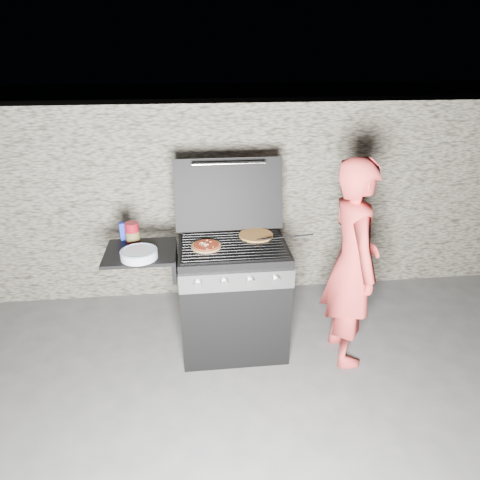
{
  "coord_description": "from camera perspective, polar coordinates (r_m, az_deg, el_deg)",
  "views": [
    {
      "loc": [
        -0.26,
        -2.81,
        2.26
      ],
      "look_at": [
        0.05,
        0.0,
        0.95
      ],
      "focal_mm": 32.0,
      "sensor_mm": 36.0,
      "label": 1
    }
  ],
  "objects": [
    {
      "name": "sauce_jar",
      "position": [
        3.26,
        -14.17,
        0.97
      ],
      "size": [
        0.1,
        0.1,
        0.16
      ],
      "primitive_type": "cylinder",
      "rotation": [
        0.0,
        0.0,
        -0.05
      ],
      "color": "maroon",
      "rests_on": "gas_grill"
    },
    {
      "name": "plate_stack",
      "position": [
        3.03,
        -13.32,
        -1.84
      ],
      "size": [
        0.31,
        0.31,
        0.06
      ],
      "primitive_type": "cylinder",
      "rotation": [
        0.0,
        0.0,
        0.24
      ],
      "color": "silver",
      "rests_on": "gas_grill"
    },
    {
      "name": "ground",
      "position": [
        3.61,
        -0.81,
        -13.84
      ],
      "size": [
        50.0,
        50.0,
        0.0
      ],
      "primitive_type": "plane",
      "color": "slate"
    },
    {
      "name": "person",
      "position": [
        3.21,
        14.69,
        -3.15
      ],
      "size": [
        0.38,
        0.58,
        1.59
      ],
      "primitive_type": "imported",
      "rotation": [
        0.0,
        0.0,
        1.58
      ],
      "color": "#E1413C",
      "rests_on": "ground"
    },
    {
      "name": "pizza_topped",
      "position": [
        3.1,
        -4.53,
        -0.75
      ],
      "size": [
        0.22,
        0.22,
        0.02
      ],
      "primitive_type": null,
      "rotation": [
        0.0,
        0.0,
        -0.02
      ],
      "color": "gold",
      "rests_on": "gas_grill"
    },
    {
      "name": "stone_wall",
      "position": [
        4.1,
        -2.31,
        5.48
      ],
      "size": [
        8.0,
        0.35,
        1.8
      ],
      "primitive_type": "cube",
      "color": "#A29984",
      "rests_on": "ground"
    },
    {
      "name": "tongs",
      "position": [
        3.16,
        5.92,
        0.33
      ],
      "size": [
        0.41,
        0.12,
        0.08
      ],
      "primitive_type": "cylinder",
      "rotation": [
        0.0,
        1.4,
        -0.26
      ],
      "color": "black",
      "rests_on": "gas_grill"
    },
    {
      "name": "blue_carton",
      "position": [
        3.32,
        -15.22,
        1.15
      ],
      "size": [
        0.07,
        0.05,
        0.14
      ],
      "primitive_type": "cube",
      "rotation": [
        0.0,
        0.0,
        0.28
      ],
      "color": "#1925AD",
      "rests_on": "gas_grill"
    },
    {
      "name": "pizza_plain",
      "position": [
        3.27,
        2.15,
        0.65
      ],
      "size": [
        0.31,
        0.31,
        0.01
      ],
      "primitive_type": "cylinder",
      "rotation": [
        0.0,
        0.0,
        -0.23
      ],
      "color": "#DB924E",
      "rests_on": "gas_grill"
    },
    {
      "name": "gas_grill",
      "position": [
        3.34,
        -5.18,
        -7.97
      ],
      "size": [
        1.34,
        0.79,
        0.91
      ],
      "primitive_type": null,
      "color": "black",
      "rests_on": "ground"
    }
  ]
}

